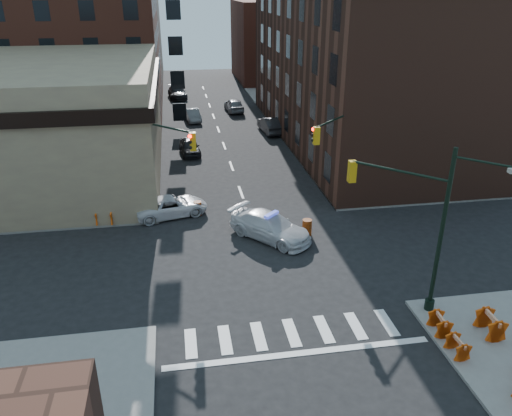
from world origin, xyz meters
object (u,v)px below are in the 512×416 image
object	(u,v)px
pickup	(171,206)
barricade_se_a	(440,324)
pedestrian_b	(120,209)
barrel_road	(307,228)
parked_car_wnear	(190,147)
parked_car_enear	(271,125)
parked_car_wfar	(193,115)
barrel_bank	(198,208)
barricade_nw_a	(105,217)
police_car	(270,227)
pedestrian_a	(147,188)

from	to	relation	value
pickup	barricade_se_a	size ratio (longest dim) A/B	4.24
pedestrian_b	barrel_road	distance (m)	12.10
parked_car_wnear	barricade_se_a	bearing A→B (deg)	-76.21
parked_car_enear	barricade_se_a	bearing A→B (deg)	86.71
parked_car_wfar	pedestrian_b	bearing A→B (deg)	-109.98
barrel_bank	barricade_nw_a	bearing A→B (deg)	-172.27
barricade_se_a	barricade_nw_a	world-z (taller)	barricade_nw_a
parked_car_wfar	pedestrian_b	distance (m)	26.81
parked_car_wnear	barricade_nw_a	distance (m)	15.48
barrel_road	barricade_se_a	world-z (taller)	barrel_road
parked_car_wnear	parked_car_wfar	world-z (taller)	parked_car_wnear
parked_car_wfar	barricade_nw_a	bearing A→B (deg)	-111.81
parked_car_enear	barricade_nw_a	world-z (taller)	parked_car_enear
pedestrian_b	barrel_bank	bearing A→B (deg)	-6.92
police_car	pedestrian_a	bearing A→B (deg)	96.44
pedestrian_a	barrel_road	size ratio (longest dim) A/B	1.77
barrel_road	parked_car_enear	bearing A→B (deg)	84.59
pedestrian_a	barrel_road	distance (m)	12.09
parked_car_wnear	pedestrian_b	world-z (taller)	pedestrian_b
parked_car_wnear	barricade_se_a	world-z (taller)	parked_car_wnear
parked_car_wfar	parked_car_enear	world-z (taller)	parked_car_enear
pedestrian_a	pedestrian_b	bearing A→B (deg)	-92.29
parked_car_wfar	pedestrian_a	bearing A→B (deg)	-107.93
pedestrian_b	pedestrian_a	bearing A→B (deg)	50.98
pedestrian_b	barricade_nw_a	size ratio (longest dim) A/B	1.41
barrel_bank	barricade_se_a	xyz separation A→B (m)	(9.81, -14.52, 0.11)
parked_car_wnear	parked_car_enear	size ratio (longest dim) A/B	0.84
barricade_se_a	barrel_road	bearing A→B (deg)	21.52
pedestrian_a	barrel_bank	size ratio (longest dim) A/B	1.93
barrel_road	police_car	bearing A→B (deg)	-179.11
pedestrian_b	parked_car_wfar	bearing A→B (deg)	64.35
police_car	barrel_road	bearing A→B (deg)	-40.49
parked_car_wfar	barricade_se_a	bearing A→B (deg)	-84.70
parked_car_enear	barrel_road	world-z (taller)	parked_car_enear
police_car	pickup	xyz separation A→B (m)	(-5.95, 4.35, -0.10)
parked_car_wfar	barrel_bank	distance (m)	25.64
parked_car_wfar	pedestrian_b	xyz separation A→B (m)	(-5.93, -26.15, 0.37)
parked_car_enear	barrel_road	xyz separation A→B (m)	(-2.23, -23.56, -0.29)
parked_car_enear	pedestrian_a	size ratio (longest dim) A/B	2.68
barricade_se_a	pedestrian_b	bearing A→B (deg)	50.52
pickup	pedestrian_a	size ratio (longest dim) A/B	2.66
parked_car_wfar	barrel_road	size ratio (longest dim) A/B	3.90
barrel_road	barricade_nw_a	world-z (taller)	barricade_nw_a
parked_car_wnear	pedestrian_b	bearing A→B (deg)	-115.40
pickup	barricade_nw_a	xyz separation A→B (m)	(-4.20, -0.98, -0.06)
barrel_bank	barricade_se_a	world-z (taller)	barricade_se_a
barricade_nw_a	barrel_road	bearing A→B (deg)	-9.49
parked_car_wnear	barrel_bank	xyz separation A→B (m)	(-0.05, -13.44, -0.23)
pickup	police_car	bearing A→B (deg)	-140.66
pickup	barricade_se_a	xyz separation A→B (m)	(11.59, -14.70, -0.10)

